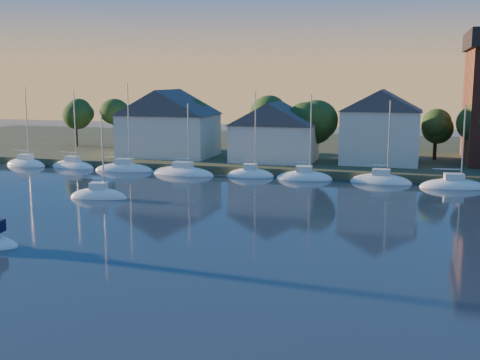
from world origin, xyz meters
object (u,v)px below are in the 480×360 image
at_px(clubhouse_centre, 274,131).
at_px(drifting_sailboat_left, 99,197).
at_px(clubhouse_east, 381,126).
at_px(clubhouse_west, 169,122).

bearing_deg(clubhouse_centre, drifting_sailboat_left, -116.54).
height_order(clubhouse_centre, clubhouse_east, clubhouse_east).
distance_m(clubhouse_west, clubhouse_centre, 16.05).
bearing_deg(clubhouse_east, drifting_sailboat_left, -134.23).
bearing_deg(drifting_sailboat_left, clubhouse_west, 88.83).
bearing_deg(clubhouse_centre, clubhouse_east, 8.13).
distance_m(clubhouse_west, clubhouse_east, 30.02).
xyz_separation_m(clubhouse_centre, drifting_sailboat_left, (-12.70, -25.43, -5.04)).
relative_size(clubhouse_centre, clubhouse_east, 1.10).
distance_m(clubhouse_east, drifting_sailboat_left, 38.73).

